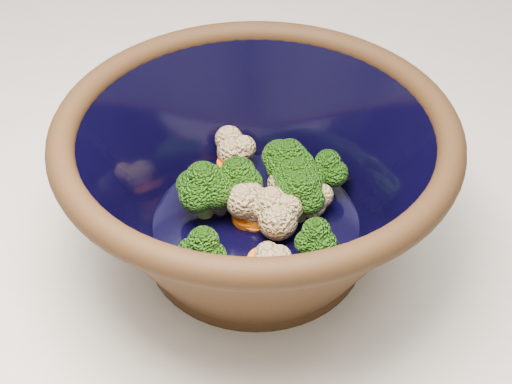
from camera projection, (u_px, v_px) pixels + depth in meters
mixing_bowl at (256, 180)px, 0.55m from camera, size 0.35×0.35×0.13m
vegetable_pile at (264, 193)px, 0.57m from camera, size 0.15×0.18×0.05m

